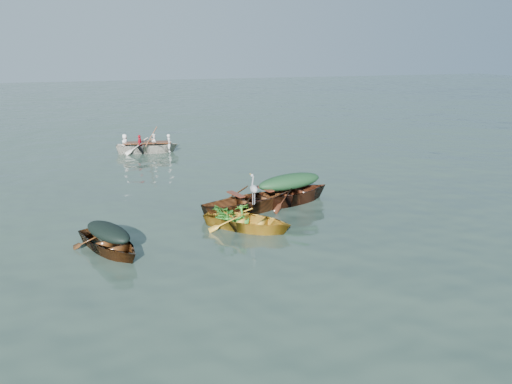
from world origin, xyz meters
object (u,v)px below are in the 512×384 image
at_px(green_tarp_boat, 289,203).
at_px(heron, 254,194).
at_px(dark_covered_boat, 110,252).
at_px(yellow_dinghy, 248,229).
at_px(open_wooden_boat, 251,211).
at_px(rowed_boat, 148,153).

height_order(green_tarp_boat, heron, heron).
bearing_deg(dark_covered_boat, yellow_dinghy, -19.58).
relative_size(open_wooden_boat, rowed_boat, 1.09).
xyz_separation_m(green_tarp_boat, rowed_boat, (-3.62, 10.13, 0.00)).
height_order(rowed_boat, heron, heron).
distance_m(green_tarp_boat, heron, 2.49).
bearing_deg(dark_covered_boat, open_wooden_boat, -2.43).
bearing_deg(green_tarp_boat, dark_covered_boat, 96.83).
distance_m(dark_covered_boat, rowed_boat, 12.76).
bearing_deg(yellow_dinghy, dark_covered_boat, 139.33).
bearing_deg(green_tarp_boat, open_wooden_boat, 90.00).
distance_m(yellow_dinghy, heron, 1.07).
bearing_deg(open_wooden_boat, green_tarp_boat, -91.17).
bearing_deg(green_tarp_boat, rowed_boat, 4.61).
height_order(dark_covered_boat, heron, heron).
bearing_deg(rowed_boat, green_tarp_boat, -150.36).
distance_m(open_wooden_boat, heron, 1.45).
distance_m(rowed_boat, heron, 11.81).
relative_size(yellow_dinghy, heron, 3.64).
bearing_deg(heron, rowed_boat, 51.49).
relative_size(yellow_dinghy, open_wooden_boat, 0.72).
bearing_deg(rowed_boat, heron, -160.94).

